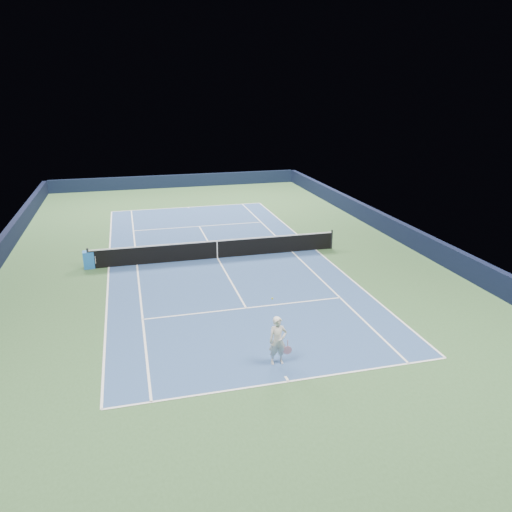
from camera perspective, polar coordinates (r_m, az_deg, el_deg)
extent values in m
plane|color=#30532D|center=(26.17, -4.43, -0.24)|extent=(40.00, 40.00, 0.00)
cube|color=black|center=(45.10, -9.08, 8.45)|extent=(22.00, 0.35, 1.10)
cube|color=black|center=(29.76, 16.52, 2.50)|extent=(0.35, 40.00, 1.10)
cube|color=navy|center=(26.16, -4.43, -0.24)|extent=(10.97, 23.77, 0.01)
cube|color=white|center=(37.48, -7.75, 5.55)|extent=(10.97, 0.08, 0.00)
cube|color=white|center=(15.71, 3.72, -14.12)|extent=(10.97, 0.08, 0.00)
cube|color=white|center=(27.60, 6.84, 0.72)|extent=(0.08, 23.77, 0.00)
cube|color=white|center=(25.84, -16.48, -1.23)|extent=(0.08, 23.77, 0.00)
cube|color=white|center=(27.14, 4.14, 0.50)|extent=(0.08, 23.77, 0.00)
cube|color=white|center=(25.81, -13.45, -0.98)|extent=(0.08, 23.77, 0.00)
cube|color=white|center=(32.20, -6.50, 3.39)|extent=(8.23, 0.08, 0.00)
cube|color=white|center=(20.34, -1.13, -5.96)|extent=(8.23, 0.08, 0.00)
cube|color=white|center=(26.16, -4.43, -0.23)|extent=(0.08, 12.80, 0.00)
cube|color=white|center=(37.33, -7.72, 5.50)|extent=(0.08, 0.30, 0.00)
cube|color=white|center=(15.83, 3.55, -13.83)|extent=(0.08, 0.30, 0.00)
cylinder|color=black|center=(25.73, -18.61, -0.29)|extent=(0.10, 0.10, 1.07)
cylinder|color=black|center=(27.78, 8.64, 1.90)|extent=(0.10, 0.10, 1.07)
cube|color=black|center=(26.02, -4.45, 0.71)|extent=(12.80, 0.03, 0.91)
cube|color=white|center=(25.87, -4.48, 1.73)|extent=(12.80, 0.04, 0.06)
cube|color=white|center=(26.02, -4.45, 0.71)|extent=(0.05, 0.04, 0.91)
cube|color=blue|center=(25.91, -18.57, -0.40)|extent=(0.55, 0.51, 0.85)
cube|color=white|center=(25.88, -17.94, -0.30)|extent=(0.08, 0.38, 0.38)
imported|color=silver|center=(16.20, 2.50, -9.64)|extent=(0.60, 0.39, 1.64)
cylinder|color=pink|center=(16.31, 3.64, -9.96)|extent=(0.03, 0.03, 0.27)
cylinder|color=black|center=(16.42, 3.62, -10.70)|extent=(0.27, 0.02, 0.27)
cylinder|color=#C37E9B|center=(16.42, 3.62, -10.70)|extent=(0.29, 0.03, 0.29)
sphere|color=#B8CD2B|center=(16.63, 1.87, -4.88)|extent=(0.07, 0.07, 0.07)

